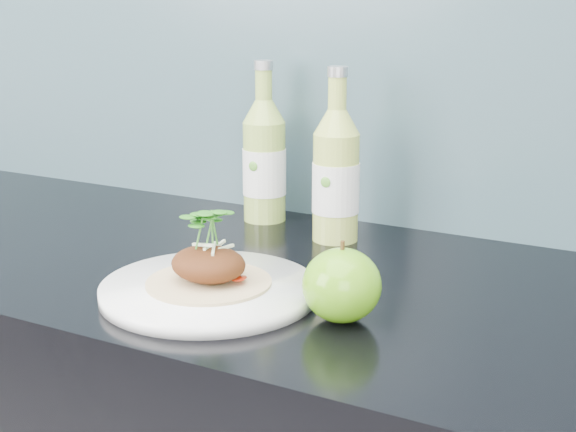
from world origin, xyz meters
name	(u,v)px	position (x,y,z in m)	size (l,w,h in m)	color
subway_backsplash	(366,5)	(0.00, 1.99, 1.25)	(4.00, 0.02, 0.70)	#6E9DAD
dinner_plate	(209,290)	(-0.02, 1.57, 0.91)	(0.31, 0.31, 0.02)	white
pork_taco	(208,262)	(-0.02, 1.57, 0.94)	(0.16, 0.16, 0.10)	tan
green_apple	(342,285)	(0.16, 1.58, 0.94)	(0.12, 0.12, 0.10)	#659710
cider_bottle_left	(264,161)	(-0.14, 1.91, 1.00)	(0.09, 0.09, 0.26)	#9CBD4E
cider_bottle_right	(336,176)	(0.01, 1.86, 1.00)	(0.10, 0.10, 0.26)	#B3C954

